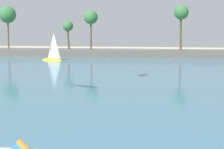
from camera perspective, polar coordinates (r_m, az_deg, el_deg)
The scene contains 3 objects.
sea at distance 74.87m, azimuth 6.33°, elevation 1.89°, with size 220.00×111.15×0.06m, color teal.
palm_headland at distance 90.32m, azimuth 5.87°, elevation 4.70°, with size 105.74×6.48×13.12m.
sailboat_near_shore at distance 80.59m, azimuth -9.51°, elevation 2.71°, with size 5.45×3.00×7.57m.
Camera 1 is at (3.48, -12.35, 6.82)m, focal length 57.42 mm.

